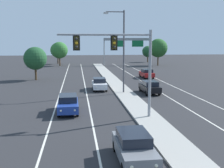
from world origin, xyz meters
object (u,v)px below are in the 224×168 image
object	(u,v)px
car_oncoming_blue	(68,104)
tree_far_left_c	(59,50)
car_oncoming_grey	(134,146)
tree_far_right_a	(148,52)
car_receding_black	(150,87)
tree_far_right_b	(158,48)
tree_far_left_b	(35,58)
tree_far_left_a	(58,50)
street_lamp_median	(122,47)
overhead_signal_mast	(121,55)
car_receding_red	(147,73)
highway_sign_gantry	(127,43)
car_oncoming_white	(99,84)

from	to	relation	value
car_oncoming_blue	tree_far_left_c	xyz separation A→B (m)	(-3.64, 50.77, 3.36)
car_oncoming_grey	tree_far_right_a	world-z (taller)	tree_far_right_a
car_receding_black	tree_far_right_b	size ratio (longest dim) A/B	0.62
tree_far_right_b	tree_far_left_c	distance (m)	26.52
car_oncoming_blue	car_receding_black	bearing A→B (deg)	40.44
car_receding_black	tree_far_left_b	xyz separation A→B (m)	(-15.88, 14.47, 2.82)
tree_far_right_a	tree_far_left_c	size ratio (longest dim) A/B	0.80
tree_far_left_a	street_lamp_median	bearing A→B (deg)	-77.33
car_receding_black	tree_far_left_a	world-z (taller)	tree_far_left_a
street_lamp_median	tree_far_left_b	world-z (taller)	street_lamp_median
overhead_signal_mast	tree_far_left_a	distance (m)	61.08
car_receding_red	tree_far_left_a	world-z (taller)	tree_far_left_a
street_lamp_median	tree_far_left_c	size ratio (longest dim) A/B	1.56
tree_far_left_b	overhead_signal_mast	bearing A→B (deg)	-67.75
overhead_signal_mast	car_oncoming_grey	distance (m)	9.50
car_receding_black	highway_sign_gantry	distance (m)	43.94
overhead_signal_mast	highway_sign_gantry	bearing A→B (deg)	79.16
car_receding_red	tree_far_right_a	world-z (taller)	tree_far_right_a
car_receding_red	tree_far_left_b	world-z (taller)	tree_far_left_b
car_oncoming_white	car_receding_black	xyz separation A→B (m)	(6.04, -3.40, 0.00)
car_receding_red	highway_sign_gantry	xyz separation A→B (m)	(1.66, 28.50, 5.34)
car_oncoming_blue	highway_sign_gantry	world-z (taller)	highway_sign_gantry
overhead_signal_mast	tree_far_right_b	bearing A→B (deg)	70.39
tree_far_right_b	tree_far_left_c	world-z (taller)	tree_far_right_b
car_receding_black	car_receding_red	size ratio (longest dim) A/B	1.00
car_oncoming_white	car_receding_black	bearing A→B (deg)	-29.38
street_lamp_median	car_oncoming_white	bearing A→B (deg)	131.00
car_oncoming_grey	tree_far_left_b	size ratio (longest dim) A/B	0.80
overhead_signal_mast	tree_far_right_a	bearing A→B (deg)	73.72
car_oncoming_grey	car_receding_black	size ratio (longest dim) A/B	1.00
tree_far_left_b	tree_far_left_a	bearing A→B (deg)	87.59
overhead_signal_mast	tree_far_left_c	bearing A→B (deg)	98.61
car_receding_red	tree_far_right_b	size ratio (longest dim) A/B	0.62
overhead_signal_mast	car_receding_red	world-z (taller)	overhead_signal_mast
car_receding_black	tree_far_left_a	distance (m)	51.39
tree_far_right_b	car_oncoming_white	bearing A→B (deg)	-117.24
car_oncoming_blue	car_oncoming_white	bearing A→B (deg)	72.08
tree_far_left_a	car_receding_red	bearing A→B (deg)	-62.63
car_receding_black	tree_far_right_a	size ratio (longest dim) A/B	0.87
car_receding_black	tree_far_left_b	size ratio (longest dim) A/B	0.81
overhead_signal_mast	tree_far_right_b	distance (m)	54.58
tree_far_right_a	tree_far_left_c	bearing A→B (deg)	-157.74
car_receding_red	car_oncoming_white	bearing A→B (deg)	-129.51
overhead_signal_mast	car_oncoming_grey	xyz separation A→B (m)	(-0.65, -8.34, -4.50)
overhead_signal_mast	tree_far_right_a	distance (m)	67.30
tree_far_left_b	tree_far_left_c	bearing A→B (deg)	85.11
tree_far_right_a	tree_far_right_b	size ratio (longest dim) A/B	0.71
car_oncoming_grey	tree_far_left_b	world-z (taller)	tree_far_left_b
car_receding_red	tree_far_right_a	distance (m)	39.96
tree_far_left_b	car_oncoming_white	bearing A→B (deg)	-48.36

